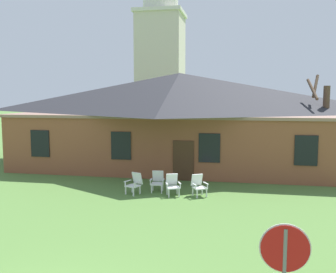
{
  "coord_description": "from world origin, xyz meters",
  "views": [
    {
      "loc": [
        3.81,
        -5.91,
        4.47
      ],
      "look_at": [
        1.14,
        8.17,
        2.87
      ],
      "focal_mm": 40.02,
      "sensor_mm": 36.0,
      "label": 1
    }
  ],
  "objects_px": {
    "lawn_chair_middle": "(198,185)",
    "lawn_chair_near_door": "(157,181)",
    "lawn_chair_left_end": "(172,184)",
    "stop_sign": "(284,268)",
    "lawn_chair_by_porch": "(135,183)"
  },
  "relations": [
    {
      "from": "lawn_chair_left_end",
      "to": "lawn_chair_middle",
      "type": "height_order",
      "value": "same"
    },
    {
      "from": "lawn_chair_by_porch",
      "to": "lawn_chair_left_end",
      "type": "height_order",
      "value": "same"
    },
    {
      "from": "lawn_chair_by_porch",
      "to": "lawn_chair_middle",
      "type": "xyz_separation_m",
      "value": [
        2.89,
        0.18,
        0.0
      ]
    },
    {
      "from": "lawn_chair_near_door",
      "to": "stop_sign",
      "type": "bearing_deg",
      "value": -67.63
    },
    {
      "from": "stop_sign",
      "to": "lawn_chair_by_porch",
      "type": "bearing_deg",
      "value": 117.85
    },
    {
      "from": "lawn_chair_middle",
      "to": "stop_sign",
      "type": "bearing_deg",
      "value": -76.59
    },
    {
      "from": "lawn_chair_by_porch",
      "to": "lawn_chair_middle",
      "type": "bearing_deg",
      "value": 3.62
    },
    {
      "from": "stop_sign",
      "to": "lawn_chair_by_porch",
      "type": "relative_size",
      "value": 2.57
    },
    {
      "from": "lawn_chair_middle",
      "to": "lawn_chair_near_door",
      "type": "bearing_deg",
      "value": 168.05
    },
    {
      "from": "stop_sign",
      "to": "lawn_chair_middle",
      "type": "xyz_separation_m",
      "value": [
        -2.46,
        10.3,
        -1.24
      ]
    },
    {
      "from": "lawn_chair_middle",
      "to": "lawn_chair_by_porch",
      "type": "bearing_deg",
      "value": -176.38
    },
    {
      "from": "stop_sign",
      "to": "lawn_chair_near_door",
      "type": "bearing_deg",
      "value": 112.37
    },
    {
      "from": "stop_sign",
      "to": "lawn_chair_left_end",
      "type": "distance_m",
      "value": 10.87
    },
    {
      "from": "lawn_chair_by_porch",
      "to": "stop_sign",
      "type": "bearing_deg",
      "value": -62.15
    },
    {
      "from": "stop_sign",
      "to": "lawn_chair_left_end",
      "type": "height_order",
      "value": "stop_sign"
    }
  ]
}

